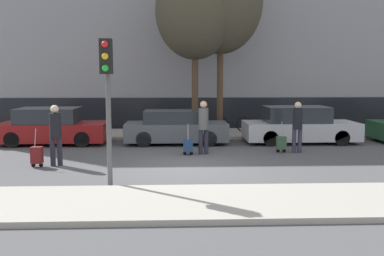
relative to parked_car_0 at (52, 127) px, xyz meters
The scene contains 17 objects.
ground_plane 7.00m from the parked_car_0, 41.62° to the right, with size 80.00×80.00×0.00m, color #4C4C4F.
sidewalk_near 9.89m from the parked_car_0, 58.12° to the right, with size 28.00×2.50×0.12m.
sidewalk_far 5.76m from the parked_car_0, 24.44° to the left, with size 28.00×3.00×0.12m.
building_facade 9.75m from the parked_car_0, 47.56° to the left, with size 28.00×2.32×13.26m.
parked_car_0 is the anchor object (origin of this frame).
parked_car_1 4.89m from the parked_car_0, ahead, with size 4.02×1.70×1.33m.
parked_car_2 9.87m from the parked_car_0, ahead, with size 4.48×1.87×1.47m.
pedestrian_left 4.48m from the parked_car_0, 72.92° to the right, with size 0.34×0.34×1.83m.
trolley_left 4.51m from the parked_car_0, 79.93° to the right, with size 0.34×0.29×1.15m.
pedestrian_center 6.37m from the parked_car_0, 23.32° to the right, with size 0.34×0.34×1.84m.
trolley_center 5.94m from the parked_car_0, 26.52° to the right, with size 0.34×0.29×1.08m.
pedestrian_right 9.45m from the parked_car_0, 14.21° to the right, with size 0.35×0.34×1.79m.
trolley_right 8.92m from the parked_car_0, 14.95° to the right, with size 0.34×0.29×1.10m.
traffic_light 7.95m from the parked_car_0, 64.78° to the right, with size 0.28×0.47×3.52m.
parked_bicycle 7.85m from the parked_car_0, 16.77° to the left, with size 1.77×0.06×0.96m.
bare_tree_near_crossing 8.88m from the parked_car_0, 16.67° to the left, with size 3.68×3.68×8.02m.
bare_tree_down_street 7.64m from the parked_car_0, 15.63° to the left, with size 3.40×3.40×7.41m.
Camera 1 is at (-0.37, -12.39, 2.67)m, focal length 40.00 mm.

